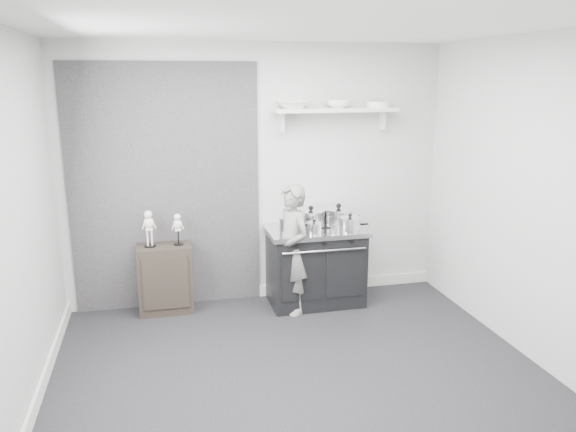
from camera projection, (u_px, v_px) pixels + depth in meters
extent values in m
plane|color=black|center=(301.00, 378.00, 4.51)|extent=(4.00, 4.00, 0.00)
cube|color=#B8B8B5|center=(258.00, 175.00, 5.88)|extent=(4.00, 0.02, 2.70)
cube|color=#B8B8B5|center=(405.00, 311.00, 2.49)|extent=(4.00, 0.02, 2.70)
cube|color=#B8B8B5|center=(11.00, 232.00, 3.73)|extent=(0.02, 3.60, 2.70)
cube|color=#B8B8B5|center=(535.00, 202.00, 4.63)|extent=(0.02, 3.60, 2.70)
cube|color=silver|center=(303.00, 25.00, 3.86)|extent=(4.00, 3.60, 0.02)
cube|color=black|center=(166.00, 189.00, 5.68)|extent=(1.90, 0.02, 2.50)
cube|color=silver|center=(346.00, 283.00, 6.40)|extent=(2.00, 0.03, 0.12)
cube|color=silver|center=(36.00, 404.00, 4.05)|extent=(0.03, 3.60, 0.12)
cube|color=silver|center=(336.00, 110.00, 5.78)|extent=(1.30, 0.26, 0.04)
cube|color=silver|center=(282.00, 122.00, 5.75)|extent=(0.03, 0.12, 0.20)
cube|color=silver|center=(382.00, 120.00, 6.00)|extent=(0.03, 0.12, 0.20)
cube|color=black|center=(315.00, 268.00, 5.94)|extent=(0.96, 0.58, 0.77)
cube|color=silver|center=(316.00, 231.00, 5.84)|extent=(1.02, 0.62, 0.05)
cube|color=black|center=(301.00, 277.00, 5.61)|extent=(0.40, 0.02, 0.50)
cube|color=black|center=(345.00, 274.00, 5.71)|extent=(0.40, 0.02, 0.50)
cylinder|color=silver|center=(325.00, 251.00, 5.57)|extent=(0.87, 0.02, 0.02)
cylinder|color=black|center=(296.00, 245.00, 5.50)|extent=(0.04, 0.03, 0.04)
cylinder|color=black|center=(324.00, 243.00, 5.56)|extent=(0.04, 0.03, 0.04)
cylinder|color=black|center=(352.00, 241.00, 5.63)|extent=(0.04, 0.03, 0.04)
cube|color=black|center=(165.00, 279.00, 5.72)|extent=(0.54, 0.32, 0.70)
imported|color=slate|center=(292.00, 250.00, 5.63)|extent=(0.47, 0.56, 1.33)
cylinder|color=white|center=(290.00, 226.00, 5.66)|extent=(0.22, 0.22, 0.15)
cylinder|color=white|center=(290.00, 218.00, 5.64)|extent=(0.23, 0.23, 0.01)
sphere|color=black|center=(290.00, 215.00, 5.63)|extent=(0.04, 0.04, 0.04)
cylinder|color=black|center=(305.00, 225.00, 5.69)|extent=(0.10, 0.02, 0.02)
cylinder|color=white|center=(311.00, 219.00, 5.93)|extent=(0.28, 0.28, 0.15)
cylinder|color=white|center=(311.00, 211.00, 5.91)|extent=(0.29, 0.29, 0.01)
sphere|color=black|center=(311.00, 208.00, 5.90)|extent=(0.05, 0.05, 0.05)
cylinder|color=black|center=(327.00, 218.00, 5.97)|extent=(0.10, 0.02, 0.02)
cylinder|color=white|center=(338.00, 217.00, 5.96)|extent=(0.30, 0.30, 0.17)
cylinder|color=white|center=(339.00, 209.00, 5.94)|extent=(0.31, 0.31, 0.01)
sphere|color=black|center=(339.00, 206.00, 5.93)|extent=(0.05, 0.05, 0.05)
cylinder|color=black|center=(355.00, 216.00, 6.00)|extent=(0.10, 0.02, 0.02)
cylinder|color=white|center=(350.00, 225.00, 5.70)|extent=(0.22, 0.22, 0.14)
cylinder|color=white|center=(350.00, 218.00, 5.69)|extent=(0.22, 0.22, 0.01)
sphere|color=black|center=(350.00, 215.00, 5.68)|extent=(0.04, 0.04, 0.04)
cylinder|color=black|center=(364.00, 224.00, 5.74)|extent=(0.10, 0.02, 0.02)
cylinder|color=white|center=(314.00, 229.00, 5.63)|extent=(0.16, 0.16, 0.10)
cylinder|color=white|center=(314.00, 223.00, 5.62)|extent=(0.17, 0.17, 0.01)
sphere|color=black|center=(314.00, 221.00, 5.61)|extent=(0.03, 0.03, 0.03)
cylinder|color=black|center=(325.00, 228.00, 5.66)|extent=(0.10, 0.02, 0.02)
imported|color=white|center=(293.00, 104.00, 5.66)|extent=(0.32, 0.32, 0.08)
imported|color=white|center=(338.00, 104.00, 5.77)|extent=(0.24, 0.24, 0.08)
cylinder|color=white|center=(378.00, 104.00, 5.87)|extent=(0.24, 0.24, 0.06)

